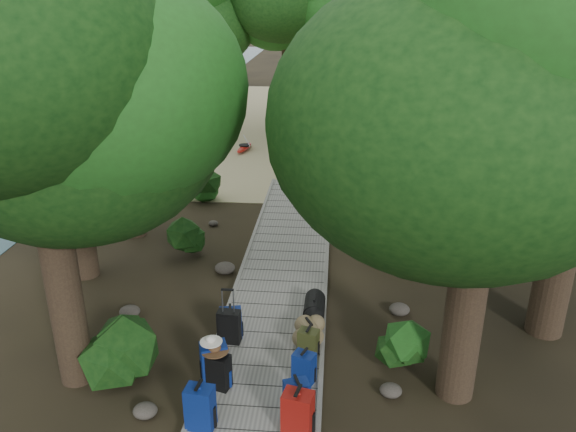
# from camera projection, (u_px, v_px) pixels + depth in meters

# --- Properties ---
(ground) EXTENTS (120.00, 120.00, 0.00)m
(ground) POSITION_uv_depth(u_px,v_px,m) (282.00, 286.00, 12.30)
(ground) COLOR #2E2617
(ground) RESTS_ON ground
(sand_beach) EXTENTS (40.00, 22.00, 0.02)m
(sand_beach) POSITION_uv_depth(u_px,v_px,m) (314.00, 124.00, 27.07)
(sand_beach) COLOR tan
(sand_beach) RESTS_ON ground
(boardwalk) EXTENTS (2.00, 12.00, 0.12)m
(boardwalk) POSITION_uv_depth(u_px,v_px,m) (286.00, 263.00, 13.20)
(boardwalk) COLOR gray
(boardwalk) RESTS_ON ground
(backpack_left_a) EXTENTS (0.43, 0.33, 0.75)m
(backpack_left_a) POSITION_uv_depth(u_px,v_px,m) (200.00, 405.00, 8.03)
(backpack_left_a) COLOR navy
(backpack_left_a) RESTS_ON boardwalk
(backpack_left_b) EXTENTS (0.41, 0.34, 0.65)m
(backpack_left_b) POSITION_uv_depth(u_px,v_px,m) (219.00, 370.00, 8.87)
(backpack_left_b) COLOR black
(backpack_left_b) RESTS_ON boardwalk
(backpack_left_c) EXTENTS (0.50, 0.43, 0.77)m
(backpack_left_c) POSITION_uv_depth(u_px,v_px,m) (214.00, 361.00, 8.98)
(backpack_left_c) COLOR navy
(backpack_left_c) RESTS_ON boardwalk
(backpack_left_d) EXTENTS (0.45, 0.36, 0.60)m
(backpack_left_d) POSITION_uv_depth(u_px,v_px,m) (231.00, 321.00, 10.21)
(backpack_left_d) COLOR navy
(backpack_left_d) RESTS_ON boardwalk
(backpack_right_a) EXTENTS (0.48, 0.39, 0.76)m
(backpack_right_a) POSITION_uv_depth(u_px,v_px,m) (298.00, 411.00, 7.92)
(backpack_right_a) COLOR maroon
(backpack_right_a) RESTS_ON boardwalk
(backpack_right_b) EXTENTS (0.43, 0.36, 0.65)m
(backpack_right_b) POSITION_uv_depth(u_px,v_px,m) (296.00, 397.00, 8.28)
(backpack_right_b) COLOR navy
(backpack_right_b) RESTS_ON boardwalk
(backpack_right_c) EXTENTS (0.41, 0.36, 0.59)m
(backpack_right_c) POSITION_uv_depth(u_px,v_px,m) (304.00, 366.00, 9.01)
(backpack_right_c) COLOR navy
(backpack_right_c) RESTS_ON boardwalk
(backpack_right_d) EXTENTS (0.39, 0.33, 0.52)m
(backpack_right_d) POSITION_uv_depth(u_px,v_px,m) (308.00, 341.00, 9.71)
(backpack_right_d) COLOR #363818
(backpack_right_d) RESTS_ON boardwalk
(duffel_right_khaki) EXTENTS (0.56, 0.64, 0.36)m
(duffel_right_khaki) POSITION_uv_depth(u_px,v_px,m) (309.00, 331.00, 10.14)
(duffel_right_khaki) COLOR olive
(duffel_right_khaki) RESTS_ON boardwalk
(duffel_right_black) EXTENTS (0.42, 0.66, 0.41)m
(duffel_right_black) POSITION_uv_depth(u_px,v_px,m) (314.00, 307.00, 10.86)
(duffel_right_black) COLOR black
(duffel_right_black) RESTS_ON boardwalk
(suitcase_on_boardwalk) EXTENTS (0.42, 0.25, 0.62)m
(suitcase_on_boardwalk) POSITION_uv_depth(u_px,v_px,m) (229.00, 327.00, 10.03)
(suitcase_on_boardwalk) COLOR black
(suitcase_on_boardwalk) RESTS_ON boardwalk
(lone_suitcase_on_sand) EXTENTS (0.49, 0.38, 0.68)m
(lone_suitcase_on_sand) POSITION_uv_depth(u_px,v_px,m) (316.00, 167.00, 19.32)
(lone_suitcase_on_sand) COLOR black
(lone_suitcase_on_sand) RESTS_ON sand_beach
(hat_brown) EXTENTS (0.44, 0.44, 0.13)m
(hat_brown) POSITION_uv_depth(u_px,v_px,m) (215.00, 347.00, 8.77)
(hat_brown) COLOR #51351E
(hat_brown) RESTS_ON backpack_left_b
(hat_white) EXTENTS (0.36, 0.36, 0.12)m
(hat_white) POSITION_uv_depth(u_px,v_px,m) (211.00, 339.00, 8.78)
(hat_white) COLOR silver
(hat_white) RESTS_ON backpack_left_c
(kayak) EXTENTS (1.15, 3.24, 0.32)m
(kayak) POSITION_uv_depth(u_px,v_px,m) (244.00, 147.00, 22.53)
(kayak) COLOR #A6150E
(kayak) RESTS_ON sand_beach
(sun_lounger) EXTENTS (0.86, 2.15, 0.68)m
(sun_lounger) POSITION_uv_depth(u_px,v_px,m) (385.00, 159.00, 20.24)
(sun_lounger) COLOR silver
(sun_lounger) RESTS_ON sand_beach
(tree_right_a) EXTENTS (5.02, 5.02, 8.37)m
(tree_right_a) POSITION_uv_depth(u_px,v_px,m) (488.00, 138.00, 7.47)
(tree_right_a) COLOR black
(tree_right_a) RESTS_ON ground
(tree_right_c) EXTENTS (5.13, 5.13, 8.89)m
(tree_right_c) POSITION_uv_depth(u_px,v_px,m) (459.00, 67.00, 12.39)
(tree_right_c) COLOR black
(tree_right_c) RESTS_ON ground
(tree_right_d) EXTENTS (5.59, 5.59, 10.25)m
(tree_right_d) POSITION_uv_depth(u_px,v_px,m) (501.00, 30.00, 13.67)
(tree_right_d) COLOR black
(tree_right_d) RESTS_ON ground
(tree_right_e) EXTENTS (4.48, 4.48, 8.07)m
(tree_right_e) POSITION_uv_depth(u_px,v_px,m) (452.00, 59.00, 17.28)
(tree_right_e) COLOR black
(tree_right_e) RESTS_ON ground
(tree_right_f) EXTENTS (6.16, 6.16, 11.01)m
(tree_right_f) POSITION_uv_depth(u_px,v_px,m) (512.00, 7.00, 18.85)
(tree_right_f) COLOR black
(tree_right_f) RESTS_ON ground
(tree_left_a) EXTENTS (4.63, 4.63, 7.71)m
(tree_left_a) POSITION_uv_depth(u_px,v_px,m) (41.00, 155.00, 7.94)
(tree_left_a) COLOR black
(tree_left_a) RESTS_ON ground
(tree_left_b) EXTENTS (4.51, 4.51, 8.11)m
(tree_left_b) POSITION_uv_depth(u_px,v_px,m) (60.00, 95.00, 11.25)
(tree_left_b) COLOR black
(tree_left_b) RESTS_ON ground
(tree_left_c) EXTENTS (4.03, 4.03, 7.01)m
(tree_left_c) POSITION_uv_depth(u_px,v_px,m) (123.00, 102.00, 13.55)
(tree_left_c) COLOR black
(tree_left_c) RESTS_ON ground
(tree_back_a) EXTENTS (5.50, 5.50, 9.52)m
(tree_back_a) POSITION_uv_depth(u_px,v_px,m) (289.00, 21.00, 24.93)
(tree_back_a) COLOR black
(tree_back_a) RESTS_ON ground
(tree_back_b) EXTENTS (5.10, 5.10, 9.10)m
(tree_back_b) POSITION_uv_depth(u_px,v_px,m) (359.00, 26.00, 24.61)
(tree_back_b) COLOR black
(tree_back_b) RESTS_ON ground
(tree_back_c) EXTENTS (4.60, 4.60, 8.27)m
(tree_back_c) POSITION_uv_depth(u_px,v_px,m) (437.00, 36.00, 24.69)
(tree_back_c) COLOR black
(tree_back_c) RESTS_ON ground
(tree_back_d) EXTENTS (5.24, 5.24, 8.73)m
(tree_back_d) POSITION_uv_depth(u_px,v_px,m) (182.00, 31.00, 24.58)
(tree_back_d) COLOR black
(tree_back_d) RESTS_ON ground
(palm_right_a) EXTENTS (3.95, 3.95, 6.74)m
(palm_right_a) POSITION_uv_depth(u_px,v_px,m) (421.00, 88.00, 16.27)
(palm_right_a) COLOR #113D11
(palm_right_a) RESTS_ON ground
(palm_right_b) EXTENTS (4.04, 4.04, 7.81)m
(palm_right_b) POSITION_uv_depth(u_px,v_px,m) (436.00, 53.00, 20.17)
(palm_right_b) COLOR #113D11
(palm_right_b) RESTS_ON ground
(palm_right_c) EXTENTS (4.71, 4.71, 7.49)m
(palm_right_c) POSITION_uv_depth(u_px,v_px,m) (361.00, 51.00, 22.43)
(palm_right_c) COLOR #113D11
(palm_right_c) RESTS_ON ground
(palm_left_a) EXTENTS (4.64, 4.64, 7.39)m
(palm_left_a) POSITION_uv_depth(u_px,v_px,m) (165.00, 73.00, 16.97)
(palm_left_a) COLOR #113D11
(palm_left_a) RESTS_ON ground
(rock_left_a) EXTENTS (0.38, 0.34, 0.21)m
(rock_left_a) POSITION_uv_depth(u_px,v_px,m) (145.00, 411.00, 8.50)
(rock_left_a) COLOR #4C473F
(rock_left_a) RESTS_ON ground
(rock_left_b) EXTENTS (0.41, 0.37, 0.23)m
(rock_left_b) POSITION_uv_depth(u_px,v_px,m) (130.00, 312.00, 11.10)
(rock_left_b) COLOR #4C473F
(rock_left_b) RESTS_ON ground
(rock_left_c) EXTENTS (0.47, 0.42, 0.26)m
(rock_left_c) POSITION_uv_depth(u_px,v_px,m) (225.00, 268.00, 12.80)
(rock_left_c) COLOR #4C473F
(rock_left_c) RESTS_ON ground
(rock_left_d) EXTENTS (0.26, 0.24, 0.14)m
(rock_left_d) POSITION_uv_depth(u_px,v_px,m) (213.00, 223.00, 15.41)
(rock_left_d) COLOR #4C473F
(rock_left_d) RESTS_ON ground
(rock_right_a) EXTENTS (0.36, 0.32, 0.20)m
(rock_right_a) POSITION_uv_depth(u_px,v_px,m) (391.00, 390.00, 8.93)
(rock_right_a) COLOR #4C473F
(rock_right_a) RESTS_ON ground
(rock_right_b) EXTENTS (0.41, 0.37, 0.23)m
(rock_right_b) POSITION_uv_depth(u_px,v_px,m) (399.00, 309.00, 11.17)
(rock_right_b) COLOR #4C473F
(rock_right_b) RESTS_ON ground
(rock_right_c) EXTENTS (0.32, 0.29, 0.18)m
(rock_right_c) POSITION_uv_depth(u_px,v_px,m) (353.00, 249.00, 13.83)
(rock_right_c) COLOR #4C473F
(rock_right_c) RESTS_ON ground
(rock_right_d) EXTENTS (0.63, 0.57, 0.35)m
(rock_right_d) POSITION_uv_depth(u_px,v_px,m) (385.00, 211.00, 15.97)
(rock_right_d) COLOR #4C473F
(rock_right_d) RESTS_ON ground
(shrub_left_a) EXTENTS (1.25, 1.25, 1.12)m
(shrub_left_a) POSITION_uv_depth(u_px,v_px,m) (120.00, 349.00, 9.19)
(shrub_left_a) COLOR #1C4D17
(shrub_left_a) RESTS_ON ground
(shrub_left_b) EXTENTS (0.97, 0.97, 0.88)m
(shrub_left_b) POSITION_uv_depth(u_px,v_px,m) (194.00, 237.00, 13.66)
(shrub_left_b) COLOR #1C4D17
(shrub_left_b) RESTS_ON ground
(shrub_left_c) EXTENTS (1.07, 1.07, 0.96)m
(shrub_left_c) POSITION_uv_depth(u_px,v_px,m) (199.00, 187.00, 16.95)
(shrub_left_c) COLOR #1C4D17
(shrub_left_c) RESTS_ON ground
(shrub_right_a) EXTENTS (0.90, 0.90, 0.81)m
(shrub_right_a) POSITION_uv_depth(u_px,v_px,m) (400.00, 353.00, 9.34)
(shrub_right_a) COLOR #1C4D17
(shrub_right_a) RESTS_ON ground
(shrub_right_b) EXTENTS (1.46, 1.46, 1.31)m
(shrub_right_b) POSITION_uv_depth(u_px,v_px,m) (388.00, 231.00, 13.44)
(shrub_right_b) COLOR #1C4D17
(shrub_right_b) RESTS_ON ground
(shrub_right_c) EXTENTS (0.76, 0.76, 0.69)m
(shrub_right_c) POSITION_uv_depth(u_px,v_px,m) (374.00, 193.00, 16.88)
(shrub_right_c) COLOR #1C4D17
(shrub_right_c) RESTS_ON ground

